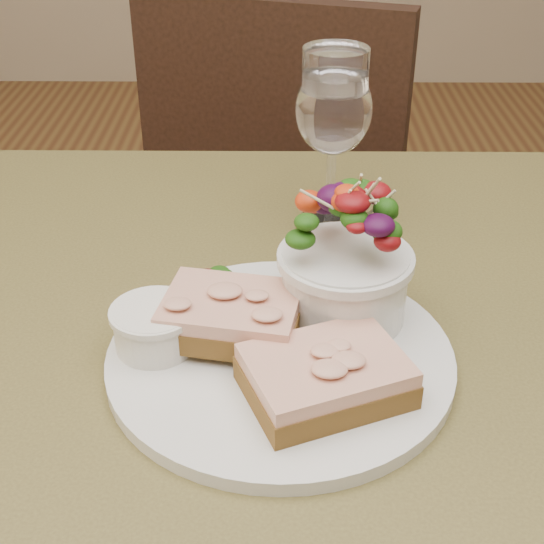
{
  "coord_description": "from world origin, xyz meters",
  "views": [
    {
      "loc": [
        0.0,
        -0.51,
        1.14
      ],
      "look_at": [
        -0.0,
        0.01,
        0.81
      ],
      "focal_mm": 50.0,
      "sensor_mm": 36.0,
      "label": 1
    }
  ],
  "objects_px": {
    "chair_far": "(297,293)",
    "ramekin": "(154,326)",
    "dinner_plate": "(280,357)",
    "sandwich_back": "(231,315)",
    "salad_bowl": "(346,255)",
    "wine_glass": "(333,115)",
    "sandwich_front": "(326,376)",
    "cafe_table": "(275,427)"
  },
  "relations": [
    {
      "from": "salad_bowl",
      "to": "wine_glass",
      "type": "height_order",
      "value": "wine_glass"
    },
    {
      "from": "dinner_plate",
      "to": "salad_bowl",
      "type": "xyz_separation_m",
      "value": [
        0.05,
        0.05,
        0.07
      ]
    },
    {
      "from": "cafe_table",
      "to": "ramekin",
      "type": "xyz_separation_m",
      "value": [
        -0.1,
        -0.03,
        0.13
      ]
    },
    {
      "from": "cafe_table",
      "to": "wine_glass",
      "type": "relative_size",
      "value": 4.57
    },
    {
      "from": "ramekin",
      "to": "salad_bowl",
      "type": "height_order",
      "value": "salad_bowl"
    },
    {
      "from": "chair_far",
      "to": "cafe_table",
      "type": "bearing_deg",
      "value": 104.71
    },
    {
      "from": "ramekin",
      "to": "sandwich_back",
      "type": "bearing_deg",
      "value": 9.72
    },
    {
      "from": "salad_bowl",
      "to": "chair_far",
      "type": "bearing_deg",
      "value": 91.34
    },
    {
      "from": "sandwich_back",
      "to": "wine_glass",
      "type": "distance_m",
      "value": 0.25
    },
    {
      "from": "chair_far",
      "to": "salad_bowl",
      "type": "xyz_separation_m",
      "value": [
        0.02,
        -0.74,
        0.53
      ]
    },
    {
      "from": "sandwich_front",
      "to": "ramekin",
      "type": "xyz_separation_m",
      "value": [
        -0.13,
        0.06,
        0.0
      ]
    },
    {
      "from": "chair_far",
      "to": "dinner_plate",
      "type": "relative_size",
      "value": 3.24
    },
    {
      "from": "dinner_plate",
      "to": "sandwich_back",
      "type": "height_order",
      "value": "sandwich_back"
    },
    {
      "from": "chair_far",
      "to": "sandwich_back",
      "type": "distance_m",
      "value": 0.92
    },
    {
      "from": "dinner_plate",
      "to": "wine_glass",
      "type": "xyz_separation_m",
      "value": [
        0.05,
        0.23,
        0.12
      ]
    },
    {
      "from": "salad_bowl",
      "to": "cafe_table",
      "type": "bearing_deg",
      "value": -162.69
    },
    {
      "from": "chair_far",
      "to": "dinner_plate",
      "type": "height_order",
      "value": "chair_far"
    },
    {
      "from": "chair_far",
      "to": "wine_glass",
      "type": "distance_m",
      "value": 0.8
    },
    {
      "from": "sandwich_front",
      "to": "cafe_table",
      "type": "bearing_deg",
      "value": 92.24
    },
    {
      "from": "sandwich_front",
      "to": "salad_bowl",
      "type": "xyz_separation_m",
      "value": [
        0.02,
        0.1,
        0.04
      ]
    },
    {
      "from": "wine_glass",
      "to": "dinner_plate",
      "type": "bearing_deg",
      "value": -102.53
    },
    {
      "from": "dinner_plate",
      "to": "ramekin",
      "type": "bearing_deg",
      "value": 176.27
    },
    {
      "from": "sandwich_front",
      "to": "dinner_plate",
      "type": "bearing_deg",
      "value": 101.7
    },
    {
      "from": "wine_glass",
      "to": "chair_far",
      "type": "bearing_deg",
      "value": 91.64
    },
    {
      "from": "cafe_table",
      "to": "sandwich_front",
      "type": "distance_m",
      "value": 0.16
    },
    {
      "from": "cafe_table",
      "to": "sandwich_front",
      "type": "bearing_deg",
      "value": -65.48
    },
    {
      "from": "chair_far",
      "to": "ramekin",
      "type": "bearing_deg",
      "value": 97.88
    },
    {
      "from": "sandwich_back",
      "to": "salad_bowl",
      "type": "xyz_separation_m",
      "value": [
        0.09,
        0.03,
        0.04
      ]
    },
    {
      "from": "dinner_plate",
      "to": "sandwich_back",
      "type": "bearing_deg",
      "value": 156.7
    },
    {
      "from": "dinner_plate",
      "to": "wine_glass",
      "type": "bearing_deg",
      "value": 77.47
    },
    {
      "from": "chair_far",
      "to": "sandwich_front",
      "type": "height_order",
      "value": "chair_far"
    },
    {
      "from": "dinner_plate",
      "to": "chair_far",
      "type": "bearing_deg",
      "value": 87.39
    },
    {
      "from": "dinner_plate",
      "to": "sandwich_front",
      "type": "bearing_deg",
      "value": -56.03
    },
    {
      "from": "sandwich_back",
      "to": "dinner_plate",
      "type": "bearing_deg",
      "value": -12.88
    },
    {
      "from": "chair_far",
      "to": "wine_glass",
      "type": "bearing_deg",
      "value": 109.41
    },
    {
      "from": "chair_far",
      "to": "ramekin",
      "type": "height_order",
      "value": "chair_far"
    },
    {
      "from": "dinner_plate",
      "to": "salad_bowl",
      "type": "distance_m",
      "value": 0.1
    },
    {
      "from": "wine_glass",
      "to": "ramekin",
      "type": "bearing_deg",
      "value": -123.89
    },
    {
      "from": "dinner_plate",
      "to": "ramekin",
      "type": "xyz_separation_m",
      "value": [
        -0.1,
        0.01,
        0.03
      ]
    },
    {
      "from": "dinner_plate",
      "to": "wine_glass",
      "type": "distance_m",
      "value": 0.27
    },
    {
      "from": "dinner_plate",
      "to": "cafe_table",
      "type": "bearing_deg",
      "value": 97.63
    },
    {
      "from": "dinner_plate",
      "to": "salad_bowl",
      "type": "bearing_deg",
      "value": 43.92
    }
  ]
}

